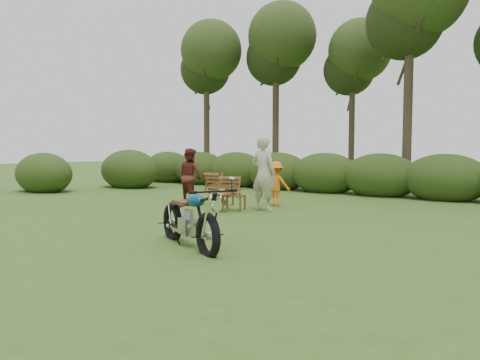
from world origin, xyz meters
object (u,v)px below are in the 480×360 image
Objects in this scene: motorcycle at (189,246)px; lawn_chair_right at (234,210)px; cup at (222,191)px; adult_b at (190,204)px; side_table at (222,202)px; lawn_chair_left at (221,205)px; child at (276,206)px; adult_a at (263,211)px.

lawn_chair_right is (-2.11, 3.76, 0.00)m from motorcycle.
cup is 0.08× the size of adult_b.
side_table is at bearing 164.38° from adult_b.
adult_b is at bearing 156.81° from motorcycle.
lawn_chair_left is at bearing 147.65° from motorcycle.
child reaches higher than cup.
adult_b is at bearing 3.73° from adult_a.
motorcycle is 1.29× the size of adult_b.
adult_a is at bearing 52.31° from cup.
motorcycle is at bearing -57.26° from side_table.
side_table is at bearing 145.61° from motorcycle.
lawn_chair_left is 0.91m from adult_b.
side_table is 0.28m from cup.
child is at bearing 78.27° from cup.
cup is 0.11× the size of child.
lawn_chair_right is 1.09m from lawn_chair_left.
motorcycle is 4.44m from adult_a.
lawn_chair_right is 0.66m from cup.
lawn_chair_right is 1.42m from child.
motorcycle is 4.29× the size of side_table.
lawn_chair_right is 6.93× the size of cup.
lawn_chair_right is 1.86× the size of side_table.
side_table is at bearing 65.46° from lawn_chair_right.
lawn_chair_right is 1.77m from adult_b.
lawn_chair_right is at bearing 33.66° from adult_a.
adult_b is at bearing 158.45° from side_table.
adult_b is (-1.75, 0.25, 0.00)m from lawn_chair_right.
adult_a reaches higher than side_table.
cup is (-2.13, 3.35, 0.51)m from motorcycle.
motorcycle is 5.57m from adult_b.
adult_a is 1.56× the size of child.
child reaches higher than side_table.
motorcycle is at bearing 94.41° from child.
lawn_chair_left is 0.75× the size of child.
adult_a reaches higher than lawn_chair_left.
lawn_chair_left is 1.92× the size of side_table.
adult_b reaches higher than side_table.
adult_a reaches higher than adult_b.
side_table is 1.87m from adult_b.
motorcycle is 5.43m from child.
cup is at bearing 165.02° from adult_b.
lawn_chair_right is 0.47× the size of adult_a.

